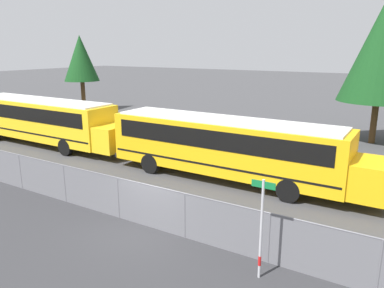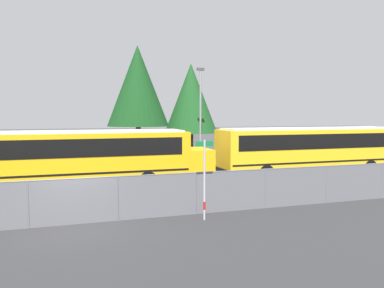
% 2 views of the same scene
% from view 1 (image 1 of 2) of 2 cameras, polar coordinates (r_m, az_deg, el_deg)
% --- Properties ---
extents(ground_plane, '(200.00, 200.00, 0.00)m').
position_cam_1_polar(ground_plane, '(14.61, -6.35, -12.47)').
color(ground_plane, '#424244').
extents(fence, '(83.92, 0.07, 1.71)m').
position_cam_1_polar(fence, '(14.24, -6.45, -9.33)').
color(fence, '#9EA0A5').
rests_on(fence, ground_plane).
extents(school_bus_1, '(13.81, 2.62, 3.18)m').
position_cam_1_polar(school_bus_1, '(27.98, -21.78, 3.73)').
color(school_bus_1, yellow).
rests_on(school_bus_1, ground_plane).
extents(school_bus_2, '(13.81, 2.62, 3.18)m').
position_cam_1_polar(school_bus_2, '(18.86, 5.63, -0.04)').
color(school_bus_2, yellow).
rests_on(school_bus_2, ground_plane).
extents(street_sign, '(0.70, 0.09, 3.06)m').
position_cam_1_polar(street_sign, '(11.11, 10.52, -12.38)').
color(street_sign, '#B7B7BC').
rests_on(street_sign, ground_plane).
extents(tree_0, '(3.63, 3.63, 7.94)m').
position_cam_1_polar(tree_0, '(41.92, -16.60, 12.37)').
color(tree_0, '#51381E').
rests_on(tree_0, ground_plane).
extents(tree_2, '(5.40, 5.40, 10.03)m').
position_cam_1_polar(tree_2, '(29.07, 27.05, 12.70)').
color(tree_2, '#51381E').
rests_on(tree_2, ground_plane).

